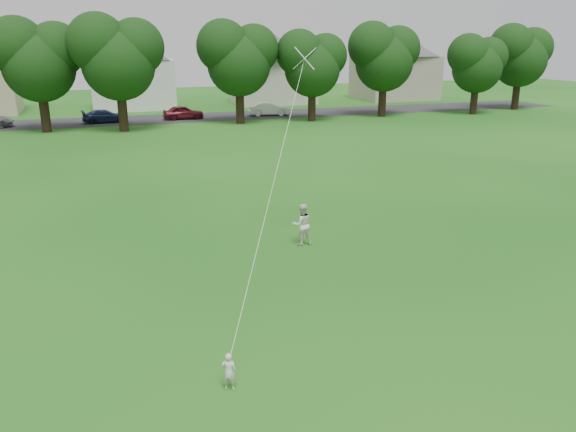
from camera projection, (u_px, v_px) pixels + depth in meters
name	position (u px, v px, depth m)	size (l,w,h in m)	color
ground	(297.00, 326.00, 14.25)	(160.00, 160.00, 0.00)	#155012
street	(142.00, 120.00, 52.13)	(90.00, 7.00, 0.01)	#2D2D30
toddler	(229.00, 371.00, 11.53)	(0.31, 0.20, 0.85)	silver
older_boy	(302.00, 224.00, 19.78)	(0.73, 0.57, 1.50)	silver
kite	(276.00, 174.00, 15.09)	(2.87, 4.71, 11.14)	silver
tree_row	(106.00, 49.00, 44.41)	(83.16, 7.95, 11.41)	black
parked_cars	(51.00, 118.00, 48.62)	(46.91, 2.10, 1.28)	black
house_row	(116.00, 62.00, 59.25)	(77.47, 13.83, 10.61)	silver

